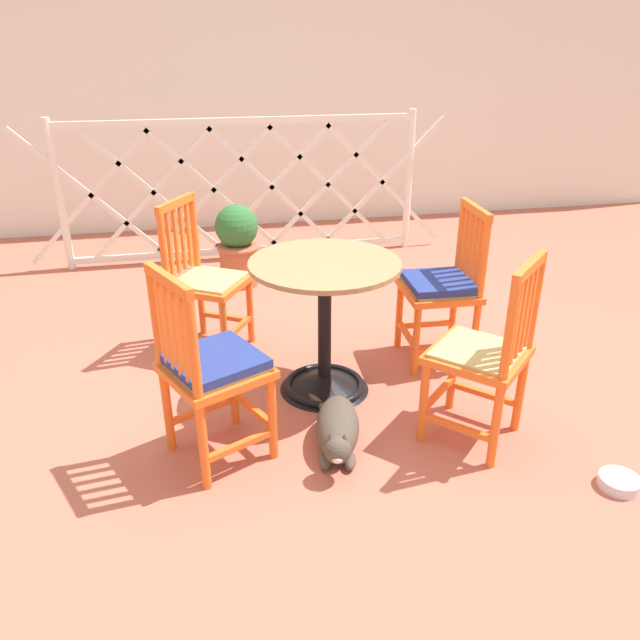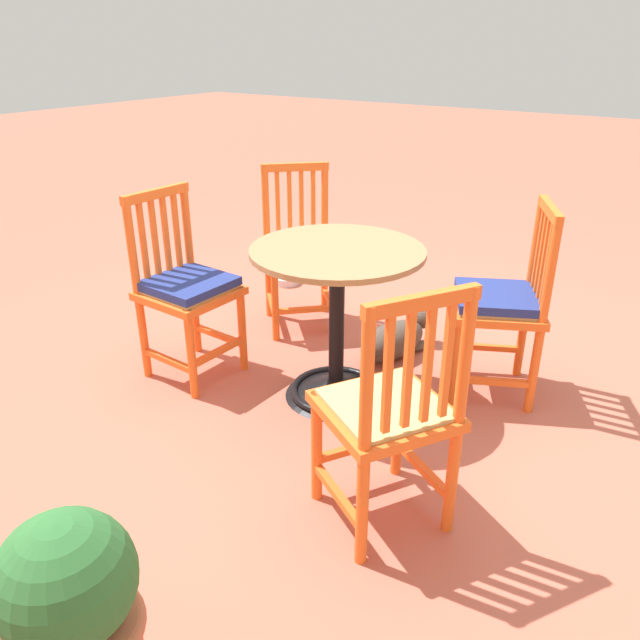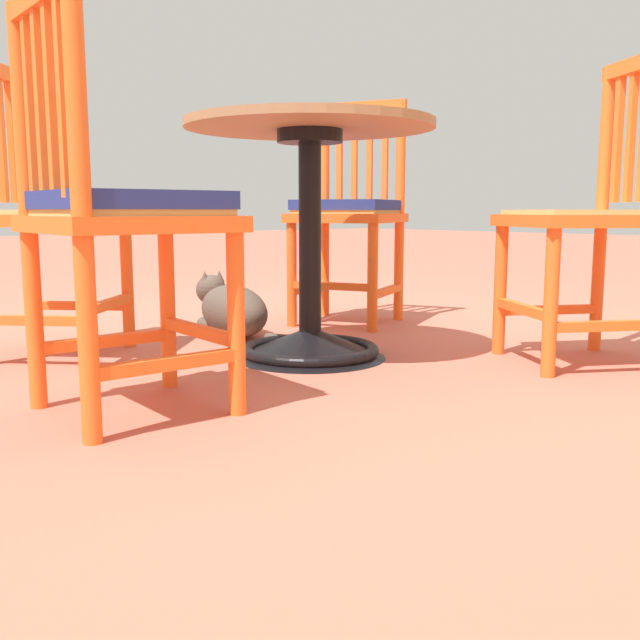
# 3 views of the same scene
# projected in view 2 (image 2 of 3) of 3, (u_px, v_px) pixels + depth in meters

# --- Properties ---
(ground_plane) EXTENTS (24.00, 24.00, 0.00)m
(ground_plane) POSITION_uv_depth(u_px,v_px,m) (361.00, 387.00, 3.02)
(ground_plane) COLOR #BC604C
(cafe_table) EXTENTS (0.76, 0.76, 0.73)m
(cafe_table) POSITION_uv_depth(u_px,v_px,m) (336.00, 341.00, 2.84)
(cafe_table) COLOR black
(cafe_table) RESTS_ON ground_plane
(orange_chair_near_fence) EXTENTS (0.55, 0.55, 0.91)m
(orange_chair_near_fence) POSITION_uv_depth(u_px,v_px,m) (389.00, 414.00, 2.03)
(orange_chair_near_fence) COLOR orange
(orange_chair_near_fence) RESTS_ON ground_plane
(orange_chair_tucked_in) EXTENTS (0.54, 0.54, 0.91)m
(orange_chair_tucked_in) POSITION_uv_depth(u_px,v_px,m) (501.00, 305.00, 2.82)
(orange_chair_tucked_in) COLOR orange
(orange_chair_tucked_in) RESTS_ON ground_plane
(orange_chair_at_corner) EXTENTS (0.57, 0.57, 0.91)m
(orange_chair_at_corner) POSITION_uv_depth(u_px,v_px,m) (300.00, 253.00, 3.52)
(orange_chair_at_corner) COLOR orange
(orange_chair_at_corner) RESTS_ON ground_plane
(orange_chair_by_planter) EXTENTS (0.42, 0.42, 0.91)m
(orange_chair_by_planter) POSITION_uv_depth(u_px,v_px,m) (186.00, 289.00, 2.98)
(orange_chair_by_planter) COLOR orange
(orange_chair_by_planter) RESTS_ON ground_plane
(tabby_cat) EXTENTS (0.30, 0.75, 0.23)m
(tabby_cat) POSITION_uv_depth(u_px,v_px,m) (397.00, 339.00, 3.29)
(tabby_cat) COLOR #4C4238
(tabby_cat) RESTS_ON ground_plane
(terracotta_planter) EXTENTS (0.32, 0.32, 0.62)m
(terracotta_planter) POSITION_uv_depth(u_px,v_px,m) (75.00, 621.00, 1.44)
(terracotta_planter) COLOR #B25B3D
(terracotta_planter) RESTS_ON ground_plane
(pet_water_bowl) EXTENTS (0.17, 0.17, 0.05)m
(pet_water_bowl) POSITION_uv_depth(u_px,v_px,m) (287.00, 280.00, 4.26)
(pet_water_bowl) COLOR silver
(pet_water_bowl) RESTS_ON ground_plane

